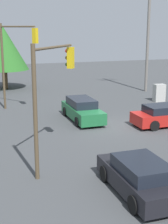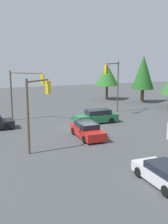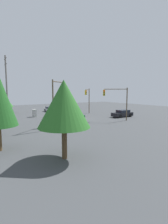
{
  "view_description": "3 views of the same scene",
  "coord_description": "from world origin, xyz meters",
  "px_view_note": "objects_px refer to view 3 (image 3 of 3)",
  "views": [
    {
      "loc": [
        8.72,
        20.05,
        6.32
      ],
      "look_at": [
        1.69,
        -0.71,
        0.85
      ],
      "focal_mm": 55.0,
      "sensor_mm": 36.0,
      "label": 1
    },
    {
      "loc": [
        -26.05,
        10.58,
        7.36
      ],
      "look_at": [
        0.65,
        -0.06,
        1.51
      ],
      "focal_mm": 45.0,
      "sensor_mm": 36.0,
      "label": 2
    },
    {
      "loc": [
        27.43,
        -15.99,
        5.04
      ],
      "look_at": [
        2.33,
        0.32,
        1.51
      ],
      "focal_mm": 28.0,
      "sensor_mm": 36.0,
      "label": 3
    }
  ],
  "objects_px": {
    "sedan_dark": "(122,114)",
    "electrical_cabinet": "(34,113)",
    "traffic_signal_aux": "(117,98)",
    "traffic_signal_cross": "(88,97)",
    "sedan_silver": "(50,109)",
    "sedan_green": "(70,117)",
    "traffic_signal_main": "(58,96)",
    "sedan_red": "(72,113)"
  },
  "relations": [
    {
      "from": "sedan_silver",
      "to": "traffic_signal_main",
      "type": "bearing_deg",
      "value": 71.06
    },
    {
      "from": "traffic_signal_main",
      "to": "traffic_signal_cross",
      "type": "distance_m",
      "value": 15.87
    },
    {
      "from": "sedan_green",
      "to": "traffic_signal_aux",
      "type": "height_order",
      "value": "traffic_signal_aux"
    },
    {
      "from": "sedan_red",
      "to": "traffic_signal_aux",
      "type": "relative_size",
      "value": 0.79
    },
    {
      "from": "sedan_green",
      "to": "sedan_red",
      "type": "relative_size",
      "value": 1.05
    },
    {
      "from": "traffic_signal_cross",
      "to": "traffic_signal_aux",
      "type": "distance_m",
      "value": 10.29
    },
    {
      "from": "sedan_green",
      "to": "traffic_signal_main",
      "type": "bearing_deg",
      "value": -46.04
    },
    {
      "from": "sedan_red",
      "to": "electrical_cabinet",
      "type": "bearing_deg",
      "value": 152.6
    },
    {
      "from": "traffic_signal_aux",
      "to": "electrical_cabinet",
      "type": "distance_m",
      "value": 16.47
    },
    {
      "from": "sedan_silver",
      "to": "sedan_red",
      "type": "bearing_deg",
      "value": 93.23
    },
    {
      "from": "sedan_red",
      "to": "traffic_signal_main",
      "type": "height_order",
      "value": "traffic_signal_main"
    },
    {
      "from": "traffic_signal_cross",
      "to": "sedan_dark",
      "type": "bearing_deg",
      "value": 73.08
    },
    {
      "from": "sedan_silver",
      "to": "traffic_signal_aux",
      "type": "xyz_separation_m",
      "value": [
        18.9,
        4.63,
        3.33
      ]
    },
    {
      "from": "sedan_dark",
      "to": "sedan_red",
      "type": "xyz_separation_m",
      "value": [
        -6.09,
        -7.95,
        -0.01
      ]
    },
    {
      "from": "electrical_cabinet",
      "to": "traffic_signal_main",
      "type": "bearing_deg",
      "value": -1.76
    },
    {
      "from": "traffic_signal_cross",
      "to": "electrical_cabinet",
      "type": "distance_m",
      "value": 12.17
    },
    {
      "from": "sedan_green",
      "to": "traffic_signal_main",
      "type": "distance_m",
      "value": 6.76
    },
    {
      "from": "traffic_signal_main",
      "to": "traffic_signal_cross",
      "type": "height_order",
      "value": "traffic_signal_main"
    },
    {
      "from": "sedan_green",
      "to": "traffic_signal_aux",
      "type": "xyz_separation_m",
      "value": [
        3.79,
        7.1,
        3.22
      ]
    },
    {
      "from": "sedan_silver",
      "to": "electrical_cabinet",
      "type": "distance_m",
      "value": 9.2
    },
    {
      "from": "sedan_dark",
      "to": "sedan_green",
      "type": "relative_size",
      "value": 0.92
    },
    {
      "from": "sedan_green",
      "to": "sedan_red",
      "type": "height_order",
      "value": "sedan_green"
    },
    {
      "from": "sedan_dark",
      "to": "electrical_cabinet",
      "type": "distance_m",
      "value": 17.53
    },
    {
      "from": "sedan_green",
      "to": "sedan_red",
      "type": "distance_m",
      "value": 5.66
    },
    {
      "from": "traffic_signal_aux",
      "to": "sedan_dark",
      "type": "bearing_deg",
      "value": -109.28
    },
    {
      "from": "sedan_green",
      "to": "electrical_cabinet",
      "type": "distance_m",
      "value": 9.03
    },
    {
      "from": "sedan_silver",
      "to": "traffic_signal_main",
      "type": "xyz_separation_m",
      "value": [
        19.0,
        -6.52,
        3.88
      ]
    },
    {
      "from": "sedan_silver",
      "to": "traffic_signal_main",
      "type": "height_order",
      "value": "traffic_signal_main"
    },
    {
      "from": "traffic_signal_aux",
      "to": "traffic_signal_cross",
      "type": "bearing_deg",
      "value": -56.43
    },
    {
      "from": "sedan_red",
      "to": "electrical_cabinet",
      "type": "distance_m",
      "value": 7.58
    },
    {
      "from": "sedan_dark",
      "to": "sedan_silver",
      "type": "bearing_deg",
      "value": 27.46
    },
    {
      "from": "traffic_signal_main",
      "to": "traffic_signal_aux",
      "type": "bearing_deg",
      "value": -35.95
    },
    {
      "from": "sedan_silver",
      "to": "traffic_signal_main",
      "type": "distance_m",
      "value": 20.46
    },
    {
      "from": "traffic_signal_cross",
      "to": "electrical_cabinet",
      "type": "xyz_separation_m",
      "value": [
        -1.79,
        -11.64,
        -3.1
      ]
    },
    {
      "from": "sedan_green",
      "to": "traffic_signal_main",
      "type": "xyz_separation_m",
      "value": [
        3.9,
        -4.04,
        3.76
      ]
    },
    {
      "from": "sedan_silver",
      "to": "electrical_cabinet",
      "type": "bearing_deg",
      "value": 48.1
    },
    {
      "from": "sedan_silver",
      "to": "sedan_green",
      "type": "height_order",
      "value": "sedan_green"
    },
    {
      "from": "sedan_silver",
      "to": "traffic_signal_cross",
      "type": "relative_size",
      "value": 0.75
    },
    {
      "from": "sedan_dark",
      "to": "sedan_green",
      "type": "height_order",
      "value": "sedan_green"
    },
    {
      "from": "sedan_red",
      "to": "electrical_cabinet",
      "type": "height_order",
      "value": "electrical_cabinet"
    },
    {
      "from": "sedan_dark",
      "to": "traffic_signal_aux",
      "type": "relative_size",
      "value": 0.77
    },
    {
      "from": "sedan_red",
      "to": "traffic_signal_aux",
      "type": "distance_m",
      "value": 10.01
    }
  ]
}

